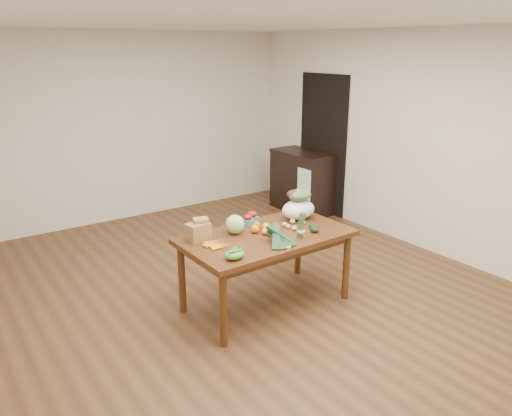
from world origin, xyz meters
TOP-DOWN VIEW (x-y plane):
  - floor at (0.00, 0.00)m, footprint 6.00×6.00m
  - ceiling at (0.00, 0.00)m, footprint 5.00×6.00m
  - room_walls at (0.00, 0.00)m, footprint 5.02×6.02m
  - dining_table at (-0.02, -0.38)m, footprint 1.65×0.94m
  - doorway_dark at (2.48, 1.60)m, footprint 0.02×1.00m
  - cabinet at (2.22, 1.76)m, footprint 0.52×1.02m
  - dish_towel at (1.96, 1.40)m, footprint 0.02×0.28m
  - paper_bag at (-0.63, -0.13)m, footprint 0.28×0.24m
  - cabbage at (-0.25, -0.19)m, footprint 0.19×0.19m
  - strawberry_basket_a at (-0.02, -0.06)m, footprint 0.10×0.10m
  - strawberry_basket_b at (0.05, -0.03)m, footprint 0.11×0.11m
  - orange_a at (-0.09, -0.29)m, footprint 0.08×0.08m
  - orange_b at (-0.02, -0.21)m, footprint 0.08×0.08m
  - orange_c at (0.03, -0.31)m, footprint 0.08×0.08m
  - mandarin_cluster at (-0.00, -0.39)m, footprint 0.18×0.18m
  - carrots at (-0.56, -0.36)m, footprint 0.22×0.22m
  - snap_pea_bag at (-0.59, -0.70)m, footprint 0.18×0.13m
  - kale_bunch at (-0.08, -0.69)m, footprint 0.33×0.41m
  - asparagus_bundle at (0.20, -0.63)m, footprint 0.08×0.12m
  - potato_a at (0.25, -0.38)m, footprint 0.05×0.05m
  - potato_b at (0.27, -0.45)m, footprint 0.05×0.05m
  - potato_c at (0.38, -0.29)m, footprint 0.06×0.05m
  - potato_d at (0.26, -0.31)m, footprint 0.06×0.05m
  - potato_e at (0.45, -0.38)m, footprint 0.05×0.04m
  - avocado_a at (0.39, -0.61)m, footprint 0.09×0.11m
  - avocado_b at (0.42, -0.56)m, footprint 0.10×0.12m
  - salad_bag at (0.52, -0.20)m, footprint 0.38×0.29m

SIDE VIEW (x-z plane):
  - floor at x=0.00m, z-range 0.00..0.00m
  - dining_table at x=-0.02m, z-range 0.00..0.75m
  - cabinet at x=2.22m, z-range 0.00..0.94m
  - dish_towel at x=1.96m, z-range 0.33..0.78m
  - carrots at x=-0.56m, z-range 0.75..0.78m
  - potato_e at x=0.45m, z-range 0.75..0.79m
  - potato_a at x=0.25m, z-range 0.75..0.79m
  - potato_b at x=0.27m, z-range 0.75..0.80m
  - potato_d at x=0.26m, z-range 0.75..0.80m
  - potato_c at x=0.38m, z-range 0.75..0.80m
  - avocado_a at x=0.39m, z-range 0.75..0.81m
  - avocado_b at x=0.42m, z-range 0.75..0.82m
  - orange_b at x=-0.02m, z-range 0.75..0.83m
  - snap_pea_bag at x=-0.59m, z-range 0.75..0.83m
  - orange_a at x=-0.09m, z-range 0.75..0.83m
  - orange_c at x=0.03m, z-range 0.75..0.83m
  - mandarin_cluster at x=0.00m, z-range 0.75..0.84m
  - strawberry_basket_a at x=-0.02m, z-range 0.75..0.84m
  - strawberry_basket_b at x=0.05m, z-range 0.75..0.85m
  - kale_bunch at x=-0.08m, z-range 0.75..0.91m
  - cabbage at x=-0.25m, z-range 0.75..0.94m
  - paper_bag at x=-0.63m, z-range 0.75..0.95m
  - asparagus_bundle at x=0.20m, z-range 0.75..1.00m
  - salad_bag at x=0.52m, z-range 0.75..1.04m
  - doorway_dark at x=2.48m, z-range 0.00..2.10m
  - room_walls at x=0.00m, z-range 0.00..2.70m
  - ceiling at x=0.00m, z-range 2.69..2.71m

